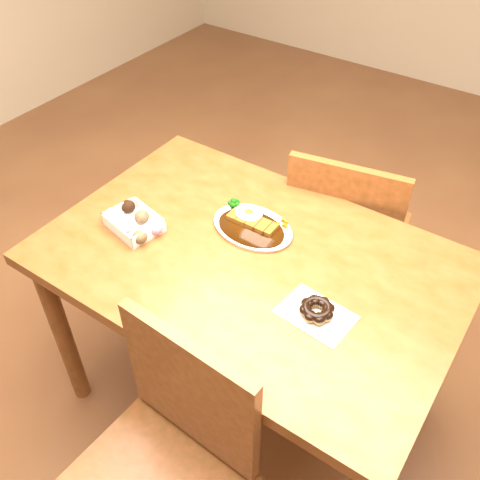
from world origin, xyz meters
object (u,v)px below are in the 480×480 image
Objects in this scene: katsu_curry_plate at (252,224)px; table at (250,280)px; chair_far at (345,236)px; chair_near at (163,468)px; donut_box at (134,222)px; pon_de_ring at (317,310)px.

table is at bearing -58.73° from katsu_curry_plate.
table is 0.57m from chair_far.
donut_box is at bearing 139.00° from chair_near.
table is 1.38× the size of chair_near.
donut_box reaches higher than table.
table is 4.48× the size of katsu_curry_plate.
chair_far is 4.41× the size of donut_box.
pon_de_ring is at bearing -17.70° from table.
chair_far is at bearing 71.27° from katsu_curry_plate.
chair_far is (0.08, 0.54, -0.17)m from table.
table is at bearing 162.30° from pon_de_ring.
chair_far is 1.00× the size of chair_near.
table is 1.38× the size of chair_far.
chair_near is (0.09, -0.53, -0.17)m from table.
chair_near is at bearing -75.95° from katsu_curry_plate.
donut_box is at bearing 43.92° from chair_far.
table is 0.57m from chair_near.
chair_far is 0.82m from donut_box.
chair_near is 0.70m from donut_box.
donut_box is 0.99× the size of pon_de_ring.
chair_far is 0.71m from pon_de_ring.
chair_far is 0.53m from katsu_curry_plate.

